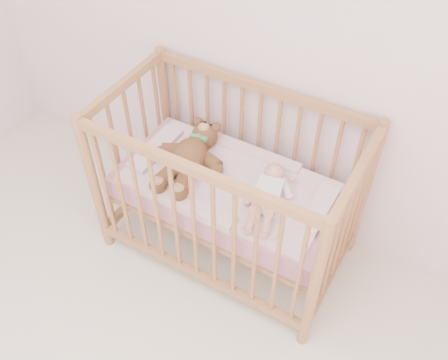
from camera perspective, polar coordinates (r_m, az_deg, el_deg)
The scene contains 6 objects.
wall_back at distance 2.49m, azimuth 5.90°, elevation 18.24°, with size 4.00×0.02×2.70m, color silver.
crib at distance 2.73m, azimuth 0.52°, elevation -1.10°, with size 1.36×0.76×1.00m, color #A77547, non-canonical shape.
mattress at distance 2.74m, azimuth 0.52°, elevation -1.32°, with size 1.22×0.62×0.13m, color #CC7F8C.
blanket at distance 2.69m, azimuth 0.53°, elevation -0.23°, with size 1.10×0.58×0.06m, color pink, non-canonical shape.
baby at distance 2.55m, azimuth 5.10°, elevation -1.30°, with size 0.24×0.50×0.12m, color white, non-canonical shape.
teddy_bear at distance 2.71m, azimuth -4.09°, elevation 2.57°, with size 0.42×0.60×0.17m, color brown, non-canonical shape.
Camera 1 is at (0.89, -0.03, 2.49)m, focal length 40.00 mm.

